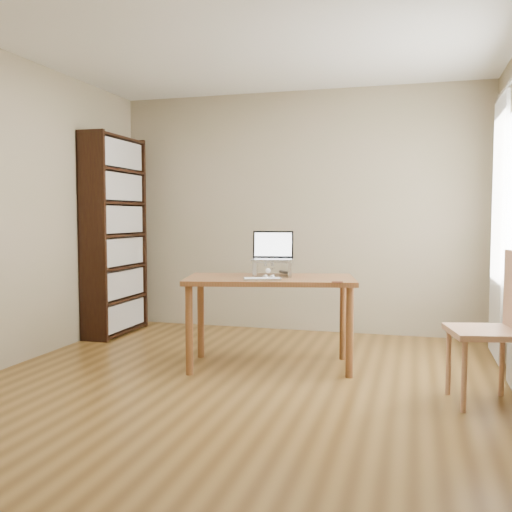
{
  "coord_description": "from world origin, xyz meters",
  "views": [
    {
      "loc": [
        1.25,
        -3.86,
        1.25
      ],
      "look_at": [
        -0.02,
        0.65,
        0.93
      ],
      "focal_mm": 40.0,
      "sensor_mm": 36.0,
      "label": 1
    }
  ],
  "objects_px": {
    "laptop": "(274,253)",
    "keyboard": "(262,279)",
    "desk": "(270,289)",
    "cat": "(273,269)",
    "chair": "(498,322)",
    "bookshelf": "(115,235)"
  },
  "relations": [
    {
      "from": "laptop",
      "to": "chair",
      "type": "distance_m",
      "value": 1.86
    },
    {
      "from": "desk",
      "to": "keyboard",
      "type": "bearing_deg",
      "value": -104.51
    },
    {
      "from": "bookshelf",
      "to": "cat",
      "type": "xyz_separation_m",
      "value": [
        1.92,
        -0.77,
        -0.24
      ]
    },
    {
      "from": "desk",
      "to": "chair",
      "type": "bearing_deg",
      "value": -29.34
    },
    {
      "from": "desk",
      "to": "cat",
      "type": "relative_size",
      "value": 3.16
    },
    {
      "from": "bookshelf",
      "to": "laptop",
      "type": "height_order",
      "value": "bookshelf"
    },
    {
      "from": "bookshelf",
      "to": "cat",
      "type": "relative_size",
      "value": 4.45
    },
    {
      "from": "bookshelf",
      "to": "desk",
      "type": "xyz_separation_m",
      "value": [
        1.93,
        -0.88,
        -0.4
      ]
    },
    {
      "from": "laptop",
      "to": "bookshelf",
      "type": "bearing_deg",
      "value": 147.09
    },
    {
      "from": "bookshelf",
      "to": "desk",
      "type": "relative_size",
      "value": 1.41
    },
    {
      "from": "bookshelf",
      "to": "chair",
      "type": "relative_size",
      "value": 2.05
    },
    {
      "from": "bookshelf",
      "to": "cat",
      "type": "distance_m",
      "value": 2.08
    },
    {
      "from": "laptop",
      "to": "keyboard",
      "type": "height_order",
      "value": "laptop"
    },
    {
      "from": "keyboard",
      "to": "cat",
      "type": "xyz_separation_m",
      "value": [
        0.01,
        0.33,
        0.05
      ]
    },
    {
      "from": "cat",
      "to": "laptop",
      "type": "bearing_deg",
      "value": 77.71
    },
    {
      "from": "laptop",
      "to": "keyboard",
      "type": "xyz_separation_m",
      "value": [
        -0.01,
        -0.36,
        -0.18
      ]
    },
    {
      "from": "bookshelf",
      "to": "desk",
      "type": "distance_m",
      "value": 2.15
    },
    {
      "from": "keyboard",
      "to": "chair",
      "type": "xyz_separation_m",
      "value": [
        1.7,
        -0.31,
        -0.2
      ]
    },
    {
      "from": "bookshelf",
      "to": "keyboard",
      "type": "distance_m",
      "value": 2.23
    },
    {
      "from": "laptop",
      "to": "cat",
      "type": "xyz_separation_m",
      "value": [
        -0.0,
        -0.03,
        -0.13
      ]
    },
    {
      "from": "keyboard",
      "to": "desk",
      "type": "bearing_deg",
      "value": 68.65
    },
    {
      "from": "laptop",
      "to": "cat",
      "type": "height_order",
      "value": "laptop"
    }
  ]
}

